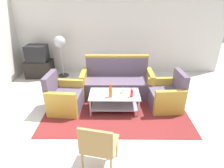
{
  "coord_description": "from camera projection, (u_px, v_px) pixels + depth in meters",
  "views": [
    {
      "loc": [
        -0.18,
        -3.0,
        2.42
      ],
      "look_at": [
        -0.21,
        0.66,
        0.65
      ],
      "focal_mm": 30.51,
      "sensor_mm": 36.0,
      "label": 1
    }
  ],
  "objects": [
    {
      "name": "rug",
      "position": [
        116.0,
        107.0,
        4.43
      ],
      "size": [
        3.13,
        2.16,
        0.01
      ],
      "primitive_type": "cube",
      "color": "maroon",
      "rests_on": "ground"
    },
    {
      "name": "ground_plane",
      "position": [
        122.0,
        128.0,
        3.75
      ],
      "size": [
        14.0,
        14.0,
        0.0
      ],
      "primitive_type": "plane",
      "color": "beige"
    },
    {
      "name": "pedestal_fan",
      "position": [
        60.0,
        44.0,
        5.66
      ],
      "size": [
        0.36,
        0.36,
        1.27
      ],
      "color": "#2D2D33",
      "rests_on": "ground"
    },
    {
      "name": "wall_back",
      "position": [
        119.0,
        29.0,
        5.9
      ],
      "size": [
        6.52,
        0.12,
        2.8
      ],
      "color": "silver",
      "rests_on": "ground"
    },
    {
      "name": "cup",
      "position": [
        123.0,
        91.0,
        4.19
      ],
      "size": [
        0.08,
        0.08,
        0.1
      ],
      "primitive_type": "cylinder",
      "color": "silver",
      "rests_on": "coffee_table"
    },
    {
      "name": "armchair_left",
      "position": [
        64.0,
        98.0,
        4.25
      ],
      "size": [
        0.75,
        0.81,
        0.85
      ],
      "rotation": [
        0.0,
        0.0,
        -1.65
      ],
      "color": "#5B4C60",
      "rests_on": "rug"
    },
    {
      "name": "television",
      "position": [
        37.0,
        53.0,
        5.74
      ],
      "size": [
        0.61,
        0.46,
        0.48
      ],
      "rotation": [
        0.0,
        0.0,
        3.12
      ],
      "color": "black",
      "rests_on": "tv_stand"
    },
    {
      "name": "tv_stand",
      "position": [
        40.0,
        69.0,
        5.95
      ],
      "size": [
        0.8,
        0.5,
        0.52
      ],
      "primitive_type": "cube",
      "color": "black",
      "rests_on": "ground"
    },
    {
      "name": "couch",
      "position": [
        117.0,
        82.0,
        4.92
      ],
      "size": [
        1.8,
        0.75,
        0.96
      ],
      "rotation": [
        0.0,
        0.0,
        3.15
      ],
      "color": "#5B4C60",
      "rests_on": "rug"
    },
    {
      "name": "armchair_right",
      "position": [
        166.0,
        96.0,
        4.34
      ],
      "size": [
        0.75,
        0.81,
        0.85
      ],
      "rotation": [
        0.0,
        0.0,
        1.64
      ],
      "color": "#5B4C60",
      "rests_on": "rug"
    },
    {
      "name": "coffee_table",
      "position": [
        114.0,
        99.0,
        4.23
      ],
      "size": [
        1.1,
        0.6,
        0.4
      ],
      "color": "silver",
      "rests_on": "rug"
    },
    {
      "name": "bottle_orange",
      "position": [
        111.0,
        92.0,
        4.0
      ],
      "size": [
        0.08,
        0.08,
        0.31
      ],
      "color": "#D85919",
      "rests_on": "coffee_table"
    },
    {
      "name": "bottle_red",
      "position": [
        132.0,
        93.0,
        4.02
      ],
      "size": [
        0.06,
        0.06,
        0.22
      ],
      "color": "red",
      "rests_on": "coffee_table"
    },
    {
      "name": "wicker_chair",
      "position": [
        98.0,
        144.0,
        2.67
      ],
      "size": [
        0.57,
        0.57,
        0.84
      ],
      "rotation": [
        0.0,
        0.0,
        -0.21
      ],
      "color": "#AD844C",
      "rests_on": "ground"
    }
  ]
}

